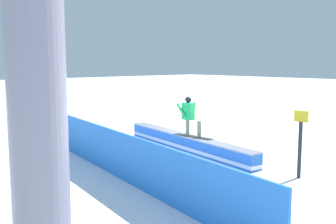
# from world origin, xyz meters

# --- Properties ---
(ground_plane) EXTENTS (120.00, 120.00, 0.00)m
(ground_plane) POSITION_xyz_m (0.00, 0.00, 0.00)
(ground_plane) COLOR white
(grind_box) EXTENTS (6.78, 1.45, 0.53)m
(grind_box) POSITION_xyz_m (0.00, 0.00, 0.24)
(grind_box) COLOR blue
(grind_box) RESTS_ON ground_plane
(snowboarder) EXTENTS (1.58, 0.48, 1.37)m
(snowboarder) POSITION_xyz_m (-0.24, 0.07, 1.26)
(snowboarder) COLOR black
(snowboarder) RESTS_ON grind_box
(safety_fence) EXTENTS (13.59, 1.98, 1.25)m
(safety_fence) POSITION_xyz_m (0.00, 3.52, 0.63)
(safety_fence) COLOR #297AE6
(safety_fence) RESTS_ON ground_plane
(trail_marker) EXTENTS (0.40, 0.10, 1.81)m
(trail_marker) POSITION_xyz_m (-4.44, 0.13, 0.97)
(trail_marker) COLOR #262628
(trail_marker) RESTS_ON ground_plane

